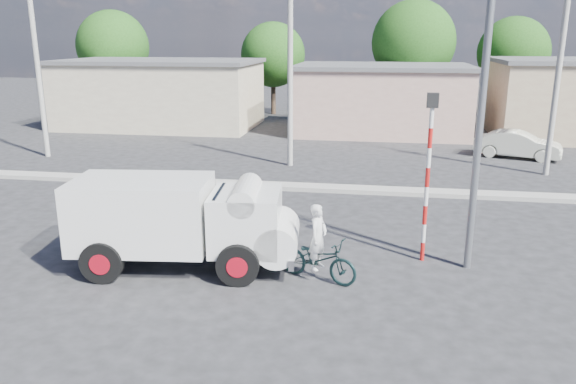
% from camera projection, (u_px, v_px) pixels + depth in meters
% --- Properties ---
extents(ground_plane, '(120.00, 120.00, 0.00)m').
position_uv_depth(ground_plane, '(293.00, 275.00, 13.83)').
color(ground_plane, '#252527').
rests_on(ground_plane, ground).
extents(median, '(40.00, 0.80, 0.16)m').
position_uv_depth(median, '(325.00, 188.00, 21.41)').
color(median, '#99968E').
rests_on(median, ground).
extents(truck, '(5.76, 2.71, 2.30)m').
position_uv_depth(truck, '(185.00, 220.00, 13.95)').
color(truck, black).
rests_on(truck, ground).
extents(bicycle, '(2.17, 1.41, 1.08)m').
position_uv_depth(bicycle, '(318.00, 259.00, 13.43)').
color(bicycle, '#142929').
rests_on(bicycle, ground).
extents(cyclist, '(0.57, 0.68, 1.60)m').
position_uv_depth(cyclist, '(318.00, 249.00, 13.36)').
color(cyclist, silver).
rests_on(cyclist, ground).
extents(car_cream, '(4.18, 2.52, 1.30)m').
position_uv_depth(car_cream, '(518.00, 144.00, 26.94)').
color(car_cream, beige).
rests_on(car_cream, ground).
extents(traffic_pole, '(0.28, 0.18, 4.36)m').
position_uv_depth(traffic_pole, '(428.00, 164.00, 14.06)').
color(traffic_pole, red).
rests_on(traffic_pole, ground).
extents(streetlight, '(2.34, 0.22, 9.00)m').
position_uv_depth(streetlight, '(478.00, 68.00, 12.99)').
color(streetlight, slate).
rests_on(streetlight, ground).
extents(building_row, '(37.80, 7.30, 4.44)m').
position_uv_depth(building_row, '(367.00, 96.00, 33.99)').
color(building_row, '#BEAE90').
rests_on(building_row, ground).
extents(tree_row, '(51.24, 7.43, 8.42)m').
position_uv_depth(tree_row, '(464.00, 47.00, 38.45)').
color(tree_row, '#38281E').
rests_on(tree_row, ground).
extents(utility_poles, '(35.40, 0.24, 8.00)m').
position_uv_depth(utility_poles, '(413.00, 76.00, 23.63)').
color(utility_poles, '#99968E').
rests_on(utility_poles, ground).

